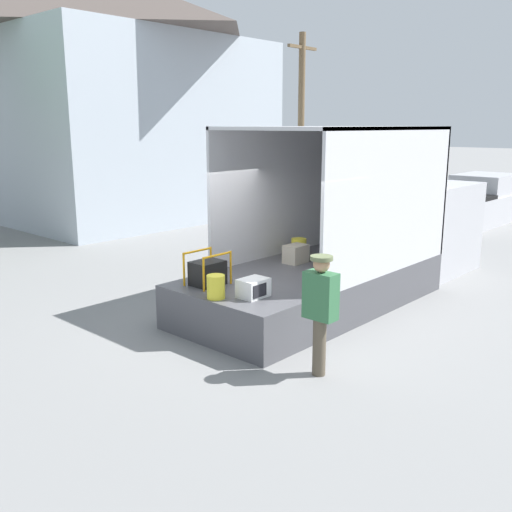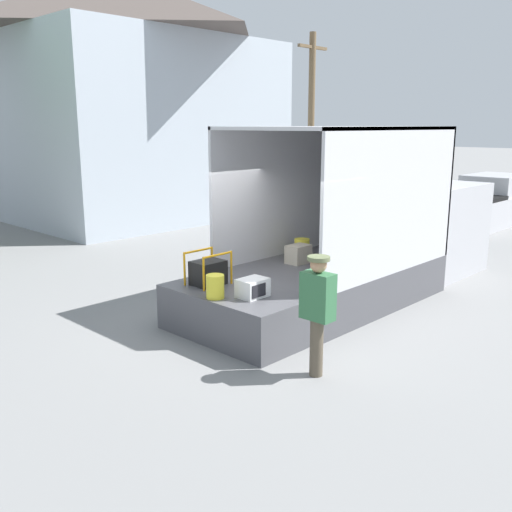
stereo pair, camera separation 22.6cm
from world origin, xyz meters
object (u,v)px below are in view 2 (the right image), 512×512
(portable_generator, at_px, (209,272))
(pickup_truck_silver, at_px, (488,204))
(worker_person, at_px, (318,304))
(box_truck, at_px, (384,240))
(microwave, at_px, (253,288))
(orange_bucket, at_px, (215,287))
(utility_pole, at_px, (311,116))

(portable_generator, bearing_deg, pickup_truck_silver, 3.71)
(portable_generator, relative_size, pickup_truck_silver, 0.12)
(worker_person, bearing_deg, box_truck, 21.63)
(box_truck, bearing_deg, microwave, -174.42)
(orange_bucket, bearing_deg, worker_person, -84.10)
(orange_bucket, xyz_separation_m, worker_person, (0.19, -1.80, 0.08))
(microwave, xyz_separation_m, portable_generator, (0.02, 1.01, 0.07))
(orange_bucket, xyz_separation_m, pickup_truck_silver, (13.89, 1.51, -0.25))
(portable_generator, bearing_deg, utility_pole, 32.77)
(utility_pole, bearing_deg, worker_person, -141.12)
(worker_person, relative_size, utility_pole, 0.23)
(portable_generator, distance_m, orange_bucket, 0.78)
(box_truck, height_order, microwave, box_truck)
(portable_generator, xyz_separation_m, pickup_truck_silver, (13.44, 0.87, -0.28))
(box_truck, height_order, orange_bucket, box_truck)
(microwave, relative_size, worker_person, 0.27)
(worker_person, distance_m, utility_pole, 18.13)
(pickup_truck_silver, distance_m, utility_pole, 8.50)
(box_truck, relative_size, orange_bucket, 18.10)
(microwave, bearing_deg, box_truck, 5.58)
(microwave, height_order, pickup_truck_silver, pickup_truck_silver)
(portable_generator, bearing_deg, orange_bucket, -124.84)
(worker_person, bearing_deg, orange_bucket, 95.90)
(portable_generator, relative_size, utility_pole, 0.09)
(microwave, relative_size, orange_bucket, 1.25)
(microwave, distance_m, orange_bucket, 0.57)
(box_truck, xyz_separation_m, microwave, (-4.45, -0.43, -0.03))
(box_truck, distance_m, microwave, 4.47)
(microwave, relative_size, portable_generator, 0.71)
(orange_bucket, distance_m, utility_pole, 17.24)
(box_truck, xyz_separation_m, pickup_truck_silver, (9.02, 1.45, -0.25))
(orange_bucket, bearing_deg, microwave, -40.71)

